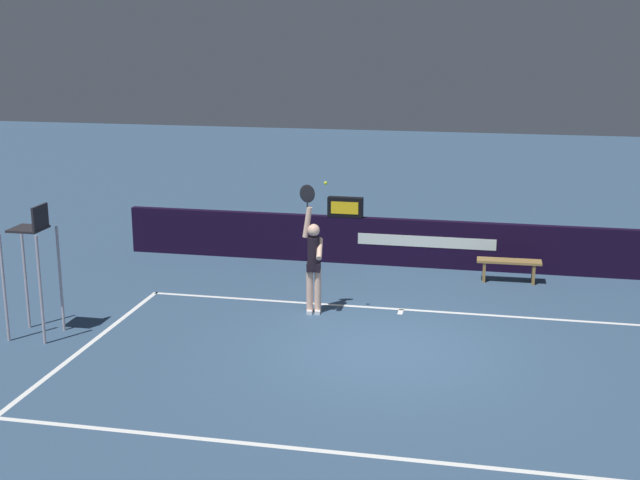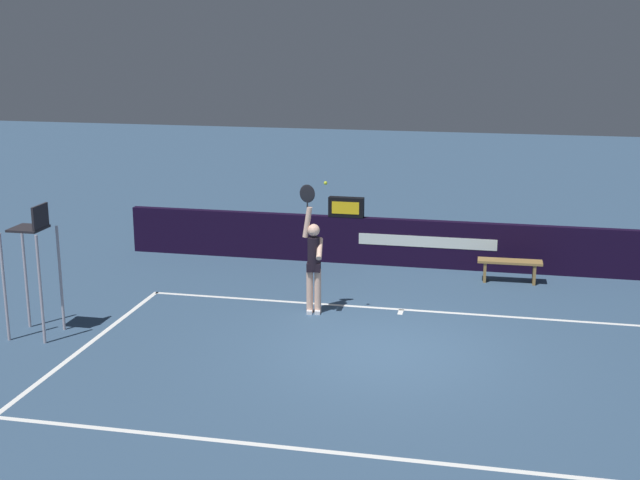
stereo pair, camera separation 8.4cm
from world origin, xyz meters
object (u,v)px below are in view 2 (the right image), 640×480
Objects in this scene: speed_display at (346,207)px; umpire_chair at (33,253)px; tennis_player at (313,260)px; courtside_bench_near at (510,266)px; tennis_ball at (326,183)px.

umpire_chair reaches higher than speed_display.
courtside_bench_near is at bearing 37.53° from tennis_player.
courtside_bench_near is at bearing -12.16° from speed_display.
speed_display is 3.86m from courtside_bench_near.
tennis_ball is at bearing -47.51° from tennis_player.
tennis_ball is 0.05× the size of courtside_bench_near.
tennis_ball is (0.33, -3.89, 1.27)m from speed_display.
tennis_player reaches higher than speed_display.
tennis_player is at bearing -89.49° from speed_display.
umpire_chair is 9.55m from courtside_bench_near.
tennis_ball reaches higher than speed_display.
tennis_ball reaches higher than tennis_player.
tennis_ball is 0.03× the size of umpire_chair.
tennis_ball is 5.06m from courtside_bench_near.
tennis_player reaches higher than courtside_bench_near.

